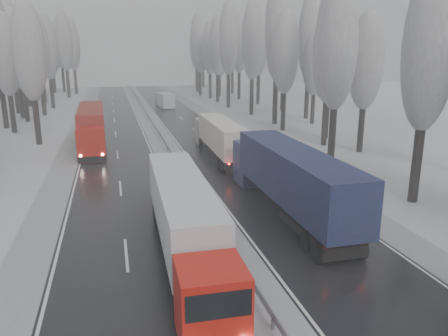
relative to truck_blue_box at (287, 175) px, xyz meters
name	(u,v)px	position (x,y,z in m)	size (l,w,h in m)	color
carriageway_right	(229,162)	(-0.05, 14.34, -2.63)	(7.50, 200.00, 0.03)	black
carriageway_left	(119,169)	(-10.55, 14.34, -2.63)	(7.50, 200.00, 0.03)	black
median_slush	(176,165)	(-5.30, 14.34, -2.63)	(3.00, 200.00, 0.04)	#ACB0B4
shoulder_right	(277,159)	(4.90, 14.34, -2.63)	(2.40, 200.00, 0.04)	#ACB0B4
shoulder_left	(62,173)	(-15.50, 14.34, -2.63)	(2.40, 200.00, 0.04)	#ACB0B4
median_guardrail	(176,160)	(-5.30, 14.33, -2.05)	(0.12, 200.00, 0.76)	slate
tree_16	(430,48)	(9.74, 0.01, 8.02)	(3.60, 3.60, 16.53)	black
tree_18	(338,48)	(9.21, 11.37, 8.05)	(3.60, 3.60, 16.58)	black
tree_19	(366,62)	(14.72, 15.37, 6.77)	(3.60, 3.60, 14.57)	black
tree_20	(329,54)	(12.60, 19.50, 7.50)	(3.60, 3.60, 15.71)	black
tree_21	(331,38)	(14.83, 23.50, 9.35)	(3.60, 3.60, 18.62)	black
tree_22	(285,53)	(11.72, 29.94, 7.59)	(3.60, 3.60, 15.86)	black
tree_23	(315,64)	(18.01, 33.94, 6.12)	(3.60, 3.60, 13.55)	black
tree_24	(277,31)	(12.60, 35.36, 10.54)	(3.60, 3.60, 20.49)	black
tree_25	(310,38)	(19.52, 39.36, 9.87)	(3.60, 3.60, 19.44)	black
tree_26	(252,41)	(12.27, 45.61, 9.45)	(3.60, 3.60, 18.78)	black
tree_27	(284,46)	(19.42, 49.61, 8.71)	(3.60, 3.60, 17.62)	black
tree_28	(229,39)	(11.04, 56.29, 9.99)	(3.60, 3.60, 19.62)	black
tree_29	(259,45)	(18.41, 60.29, 9.02)	(3.60, 3.60, 18.11)	black
tree_30	(217,46)	(11.27, 66.04, 8.87)	(3.60, 3.60, 17.86)	black
tree_31	(239,44)	(17.18, 70.04, 9.32)	(3.60, 3.60, 18.58)	black
tree_32	(210,48)	(11.33, 73.55, 8.53)	(3.60, 3.60, 17.33)	black
tree_33	(219,57)	(14.47, 77.55, 6.61)	(3.60, 3.60, 14.33)	black
tree_34	(200,48)	(10.44, 80.66, 8.72)	(3.60, 3.60, 17.63)	black
tree_35	(232,46)	(19.65, 84.66, 9.12)	(3.60, 3.60, 18.25)	black
tree_36	(197,41)	(11.74, 90.50, 10.37)	(3.60, 3.60, 20.23)	black
tree_37	(220,51)	(18.72, 94.50, 7.92)	(3.60, 3.60, 16.37)	black
tree_38	(196,47)	(13.43, 101.07, 8.94)	(3.60, 3.60, 17.97)	black
tree_39	(203,52)	(16.25, 105.07, 7.80)	(3.60, 3.60, 16.19)	black
tree_62	(29,52)	(-19.24, 28.07, 7.71)	(3.60, 3.60, 16.04)	black
tree_64	(5,55)	(-23.56, 37.05, 7.31)	(3.60, 3.60, 15.42)	black
tree_66	(20,56)	(-23.45, 46.69, 7.19)	(3.60, 3.60, 15.23)	black
tree_67	(15,48)	(-24.84, 50.69, 8.38)	(3.60, 3.60, 17.09)	black
tree_68	(38,50)	(-21.88, 53.45, 8.10)	(3.60, 3.60, 16.65)	black
tree_69	(10,39)	(-26.72, 57.45, 9.81)	(3.60, 3.60, 19.35)	black
tree_70	(48,48)	(-21.62, 63.53, 8.38)	(3.60, 3.60, 17.09)	black
tree_71	(23,40)	(-26.38, 67.53, 9.98)	(3.60, 3.60, 19.61)	black
tree_72	(41,55)	(-24.23, 72.87, 7.11)	(3.60, 3.60, 15.11)	black
tree_73	(28,48)	(-27.11, 76.87, 8.46)	(3.60, 3.60, 17.22)	black
tree_74	(64,41)	(-20.37, 83.67, 10.03)	(3.60, 3.60, 19.68)	black
tree_75	(25,45)	(-29.49, 87.67, 9.34)	(3.60, 3.60, 18.60)	black
tree_76	(72,45)	(-19.35, 93.06, 9.30)	(3.60, 3.60, 18.55)	black
tree_77	(52,56)	(-24.96, 97.06, 6.61)	(3.60, 3.60, 14.32)	black
tree_78	(60,43)	(-22.86, 99.65, 9.94)	(3.60, 3.60, 19.55)	black
tree_79	(51,49)	(-25.63, 103.65, 8.36)	(3.60, 3.60, 17.07)	black
truck_blue_box	(287,175)	(0.00, 0.00, 0.00)	(2.88, 17.73, 4.54)	#1E1F4C
truck_cream_box	(219,135)	(-0.48, 16.68, -0.40)	(2.65, 15.05, 3.85)	#A29C90
box_truck_distant	(165,100)	(-0.89, 59.10, -1.23)	(3.06, 7.65, 2.78)	#ABAEB1
truck_red_white	(185,218)	(-7.59, -5.09, -0.30)	(2.85, 15.76, 4.03)	#BC140A
truck_red_red	(92,125)	(-13.12, 24.93, -0.10)	(3.01, 17.06, 4.36)	#AD1209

